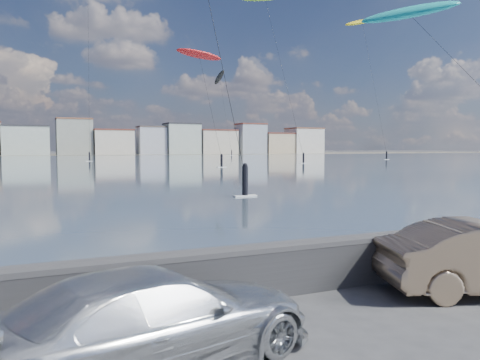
# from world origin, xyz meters

# --- Properties ---
(bay_water) EXTENTS (500.00, 177.00, 0.00)m
(bay_water) POSITION_xyz_m (0.00, 91.50, 0.01)
(bay_water) COLOR #415569
(bay_water) RESTS_ON ground
(far_shore_strip) EXTENTS (500.00, 60.00, 0.00)m
(far_shore_strip) POSITION_xyz_m (0.00, 200.00, 0.01)
(far_shore_strip) COLOR #4C473D
(far_shore_strip) RESTS_ON ground
(seawall) EXTENTS (400.00, 0.36, 1.08)m
(seawall) POSITION_xyz_m (0.00, 2.70, 0.58)
(seawall) COLOR #28282B
(seawall) RESTS_ON ground
(far_buildings) EXTENTS (240.79, 13.26, 14.60)m
(far_buildings) POSITION_xyz_m (1.31, 186.00, 6.03)
(far_buildings) COLOR #B2B7C6
(far_buildings) RESTS_ON ground
(car_silver) EXTENTS (4.91, 3.02, 1.33)m
(car_silver) POSITION_xyz_m (-1.67, 0.64, 0.66)
(car_silver) COLOR silver
(car_silver) RESTS_ON ground
(kitesurfer_1) EXTENTS (7.59, 20.72, 18.55)m
(kitesurfer_1) POSITION_xyz_m (34.16, 34.44, 17.25)
(kitesurfer_1) COLOR #19BFBF
(kitesurfer_1) RESTS_ON ground
(kitesurfer_7) EXTENTS (10.60, 12.21, 36.88)m
(kitesurfer_7) POSITION_xyz_m (73.70, 92.66, 34.36)
(kitesurfer_7) COLOR yellow
(kitesurfer_7) RESTS_ON ground
(kitesurfer_10) EXTENTS (2.85, 14.12, 31.51)m
(kitesurfer_10) POSITION_xyz_m (60.51, 158.61, 28.37)
(kitesurfer_10) COLOR black
(kitesurfer_10) RESTS_ON ground
(kitesurfer_13) EXTENTS (8.50, 16.53, 20.08)m
(kitesurfer_13) POSITION_xyz_m (23.33, 72.37, 18.58)
(kitesurfer_13) COLOR red
(kitesurfer_13) RESTS_ON ground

